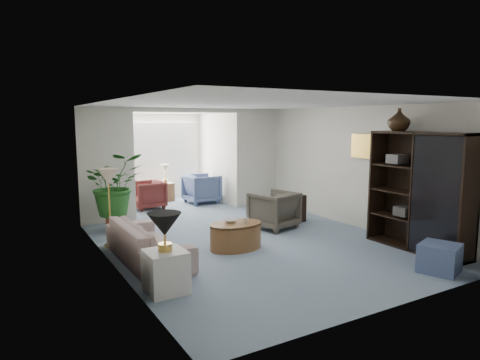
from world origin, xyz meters
TOP-DOWN VIEW (x-y plane):
  - floor at (0.00, 0.00)m, footprint 6.00×6.00m
  - sunroom_floor at (0.00, 4.10)m, footprint 2.60×2.60m
  - back_pier_left at (-1.90, 3.00)m, footprint 1.20×0.12m
  - back_pier_right at (1.90, 3.00)m, footprint 1.20×0.12m
  - back_header at (0.00, 3.00)m, footprint 2.60×0.12m
  - window_pane at (0.00, 5.18)m, footprint 2.20×0.02m
  - window_blinds at (0.00, 5.15)m, footprint 2.20×0.02m
  - framed_picture at (2.46, -0.10)m, footprint 0.04×0.50m
  - sofa at (-1.96, 0.15)m, footprint 0.84×2.09m
  - end_table at (-2.16, -1.20)m, footprint 0.51×0.51m
  - table_lamp at (-2.16, -1.20)m, footprint 0.44×0.44m
  - floor_lamp at (-2.29, 1.20)m, footprint 0.36×0.36m
  - coffee_table at (-0.44, -0.01)m, footprint 1.07×1.07m
  - coffee_bowl at (-0.49, 0.09)m, footprint 0.24×0.24m
  - coffee_cup at (-0.29, -0.11)m, footprint 0.11×0.11m
  - wingback_chair at (0.94, 0.84)m, footprint 1.01×1.02m
  - side_table_dark at (1.64, 1.14)m, footprint 0.53×0.44m
  - entertainment_cabinet at (2.23, -1.63)m, footprint 0.49×1.82m
  - cabinet_urn at (2.23, -1.13)m, footprint 0.38×0.38m
  - ottoman at (1.59, -2.51)m, footprint 0.67×0.67m
  - plant_pot at (-1.94, 2.24)m, footprint 0.40×0.40m
  - house_plant at (-1.94, 2.24)m, footprint 1.14×0.99m
  - sunroom_chair_blue at (0.80, 4.04)m, footprint 0.88×0.86m
  - sunroom_chair_maroon at (-0.70, 4.04)m, footprint 0.80×0.78m
  - sunroom_table at (0.05, 4.79)m, footprint 0.42×0.33m
  - shelf_clutter at (2.18, -1.73)m, footprint 0.30×1.24m

SIDE VIEW (x-z plane):
  - floor at x=0.00m, z-range 0.00..0.00m
  - sunroom_floor at x=0.00m, z-range 0.00..0.00m
  - plant_pot at x=-1.94m, z-range 0.00..0.32m
  - ottoman at x=1.59m, z-range 0.00..0.42m
  - coffee_table at x=-0.44m, z-range 0.00..0.45m
  - sunroom_table at x=0.05m, z-range 0.00..0.50m
  - end_table at x=-2.16m, z-range 0.00..0.55m
  - side_table_dark at x=1.64m, z-range 0.00..0.59m
  - sofa at x=-1.96m, z-range 0.00..0.61m
  - sunroom_chair_maroon at x=-0.70m, z-range 0.00..0.70m
  - wingback_chair at x=0.94m, z-range 0.00..0.76m
  - sunroom_chair_blue at x=0.80m, z-range 0.00..0.78m
  - coffee_bowl at x=-0.49m, z-range 0.45..0.50m
  - coffee_cup at x=-0.29m, z-range 0.45..0.54m
  - table_lamp at x=-2.16m, z-range 0.75..1.05m
  - house_plant at x=-1.94m, z-range 0.32..1.58m
  - entertainment_cabinet at x=2.23m, z-range 0.00..2.02m
  - shelf_clutter at x=2.18m, z-range 0.56..1.62m
  - back_pier_left at x=-1.90m, z-range 0.00..2.50m
  - back_pier_right at x=1.90m, z-range 0.00..2.50m
  - floor_lamp at x=-2.29m, z-range 1.11..1.39m
  - window_pane at x=0.00m, z-range 0.65..2.15m
  - window_blinds at x=0.00m, z-range 0.65..2.15m
  - framed_picture at x=2.46m, z-range 1.50..1.90m
  - cabinet_urn at x=2.23m, z-range 2.02..2.42m
  - back_header at x=0.00m, z-range 2.40..2.50m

